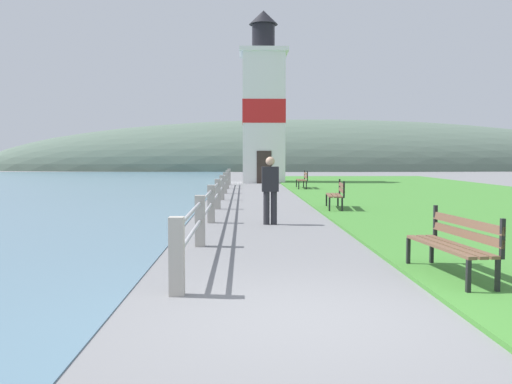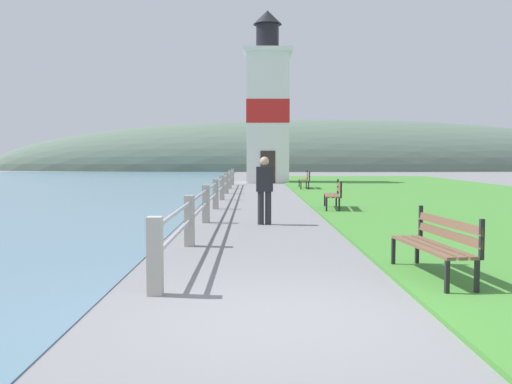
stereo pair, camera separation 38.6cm
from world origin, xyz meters
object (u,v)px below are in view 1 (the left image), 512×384
park_bench_near (455,241)px  person_strolling (270,188)px  park_bench_midway (337,193)px  park_bench_far (303,179)px  lighthouse (263,109)px

park_bench_near → person_strolling: person_strolling is taller
park_bench_midway → park_bench_far: bearing=-85.3°
park_bench_near → park_bench_midway: same height
park_bench_far → park_bench_near: bearing=91.6°
park_bench_midway → lighthouse: lighthouse is taller
lighthouse → person_strolling: (-0.63, -22.34, -3.78)m
park_bench_near → person_strolling: size_ratio=1.16×
park_bench_far → lighthouse: 8.83m
park_bench_midway → lighthouse: (-1.60, 18.76, 4.15)m
park_bench_near → park_bench_far: (0.17, 21.08, 0.00)m
park_bench_near → park_bench_midway: bearing=-96.1°
park_bench_near → person_strolling: bearing=-76.7°
park_bench_midway → lighthouse: size_ratio=0.17×
park_bench_far → lighthouse: bearing=-75.1°
park_bench_near → lighthouse: (-1.56, 28.69, 4.14)m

